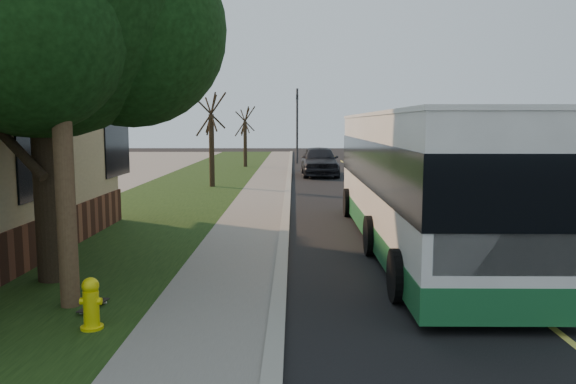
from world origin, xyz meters
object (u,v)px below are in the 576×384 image
(utility_pole, at_px, (56,10))
(bare_tree_near, at_px, (212,141))
(skateboard_main, at_px, (93,306))
(traffic_signal, at_px, (297,121))
(distant_car, at_px, (319,161))
(transit_bus, at_px, (418,176))
(bare_tree_far, at_px, (245,138))
(fire_hydrant, at_px, (91,304))

(utility_pole, distance_m, bare_tree_near, 17.19)
(utility_pole, relative_size, skateboard_main, 12.28)
(traffic_signal, bearing_deg, distant_car, -83.04)
(transit_bus, xyz_separation_m, skateboard_main, (-6.10, -4.88, -1.58))
(bare_tree_near, relative_size, transit_bus, 0.36)
(traffic_signal, height_order, transit_bus, traffic_signal)
(distant_car, bearing_deg, bare_tree_near, -131.35)
(utility_pole, height_order, bare_tree_far, utility_pole)
(bare_tree_near, height_order, bare_tree_far, bare_tree_near)
(fire_hydrant, bearing_deg, utility_pole, 125.38)
(traffic_signal, height_order, skateboard_main, traffic_signal)
(bare_tree_far, relative_size, traffic_signal, 0.73)
(utility_pole, height_order, distant_car, utility_pole)
(bare_tree_near, bearing_deg, skateboard_main, -87.94)
(bare_tree_far, distance_m, skateboard_main, 29.21)
(utility_pole, relative_size, bare_tree_far, 2.25)
(skateboard_main, relative_size, distant_car, 0.15)
(utility_pole, relative_size, bare_tree_near, 2.11)
(traffic_signal, height_order, distant_car, traffic_signal)
(traffic_signal, relative_size, distant_car, 1.10)
(transit_bus, relative_size, skateboard_main, 16.00)
(fire_hydrant, xyz_separation_m, distant_car, (4.31, 24.12, 0.42))
(skateboard_main, bearing_deg, bare_tree_near, 92.06)
(utility_pole, xyz_separation_m, distant_car, (5.01, 23.12, -3.78))
(traffic_signal, bearing_deg, skateboard_main, -95.83)
(bare_tree_far, bearing_deg, bare_tree_near, -92.39)
(traffic_signal, bearing_deg, transit_bus, -84.51)
(traffic_signal, distance_m, transit_bus, 28.43)
(skateboard_main, bearing_deg, utility_pole, 161.72)
(traffic_signal, xyz_separation_m, skateboard_main, (-3.38, -33.15, -3.04))
(fire_hydrant, bearing_deg, distant_car, 79.87)
(bare_tree_near, bearing_deg, fire_hydrant, -87.14)
(fire_hydrant, distance_m, bare_tree_near, 18.10)
(fire_hydrant, relative_size, distant_car, 0.15)
(fire_hydrant, bearing_deg, traffic_signal, 84.79)
(distant_car, bearing_deg, skateboard_main, -102.10)
(fire_hydrant, distance_m, transit_bus, 8.27)
(bare_tree_far, xyz_separation_m, traffic_signal, (3.50, 4.00, 1.16))
(bare_tree_far, xyz_separation_m, distant_car, (4.71, -5.88, -1.15))
(distant_car, bearing_deg, fire_hydrant, -101.06)
(bare_tree_far, height_order, traffic_signal, traffic_signal)
(utility_pole, bearing_deg, bare_tree_far, 89.40)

